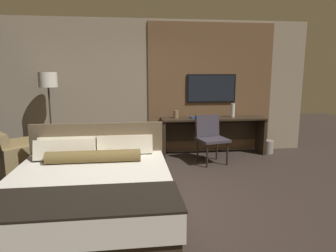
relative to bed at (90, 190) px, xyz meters
name	(u,v)px	position (x,y,z in m)	size (l,w,h in m)	color
ground_plane	(150,204)	(0.75, 0.15, -0.30)	(16.00, 16.00, 0.00)	#332823
wall_back_tv_panel	(152,88)	(0.98, 2.74, 1.10)	(7.20, 0.09, 2.80)	gray
bed	(90,190)	(0.00, 0.00, 0.00)	(2.00, 2.25, 0.96)	#33281E
desk	(213,129)	(2.24, 2.48, 0.24)	(2.19, 0.49, 0.79)	#2D2319
tv	(211,88)	(2.24, 2.67, 1.09)	(1.06, 0.04, 0.60)	black
desk_chair	(210,134)	(2.03, 1.90, 0.25)	(0.63, 0.62, 0.91)	#38333D
armchair_by_window	(21,159)	(-1.38, 1.67, -0.04)	(1.16, 1.17, 0.77)	olive
floor_lamp	(48,87)	(-1.01, 2.32, 1.15)	(0.34, 0.34, 1.73)	#282623
vase_tall	(233,110)	(2.68, 2.49, 0.63)	(0.09, 0.09, 0.29)	silver
vase_short	(176,114)	(1.45, 2.50, 0.57)	(0.11, 0.11, 0.16)	#846647
book	(196,117)	(1.86, 2.43, 0.50)	(0.22, 0.16, 0.03)	navy
waste_bin	(268,147)	(3.46, 2.37, -0.16)	(0.22, 0.22, 0.28)	gray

